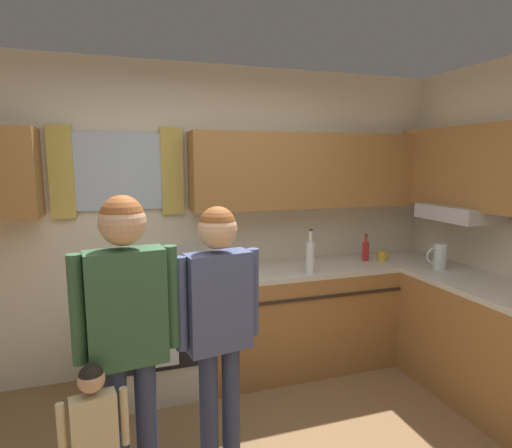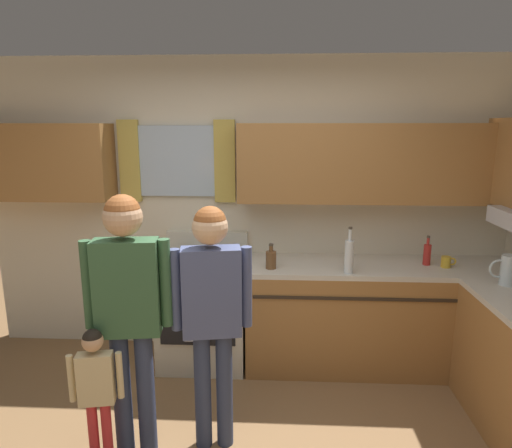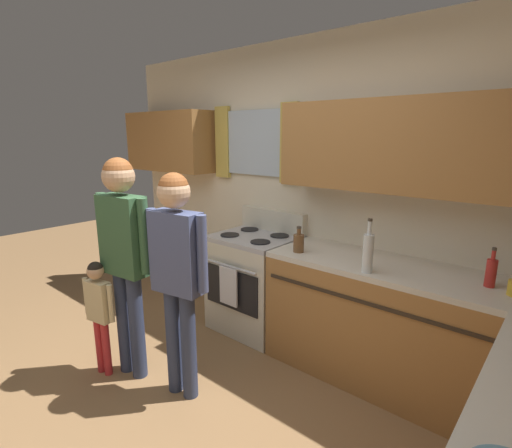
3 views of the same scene
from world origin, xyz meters
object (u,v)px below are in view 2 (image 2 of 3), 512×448
small_child (96,383)px  stove_oven (204,310)px  mug_mustard_yellow (447,262)px  bottle_tall_clear (349,256)px  adult_in_plaid (212,301)px  water_pitcher (507,270)px  bottle_sauce_red (427,254)px  adult_holding_child (128,297)px  bottle_squat_brown (271,259)px

small_child → stove_oven: bearing=72.8°
mug_mustard_yellow → stove_oven: bearing=178.6°
stove_oven → bottle_tall_clear: 1.34m
stove_oven → adult_in_plaid: 1.21m
water_pitcher → small_child: (-2.68, -0.87, -0.45)m
small_child → bottle_sauce_red: bearing=30.3°
adult_in_plaid → bottle_sauce_red: bearing=33.7°
bottle_sauce_red → water_pitcher: (0.42, -0.46, 0.02)m
mug_mustard_yellow → bottle_sauce_red: bearing=156.8°
mug_mustard_yellow → adult_holding_child: adult_holding_child is taller
bottle_sauce_red → bottle_tall_clear: bottle_tall_clear is taller
bottle_squat_brown → small_child: size_ratio=0.23×
adult_holding_child → mug_mustard_yellow: bearing=26.5°
adult_in_plaid → small_child: 0.81m
stove_oven → adult_holding_child: adult_holding_child is taller
bottle_sauce_red → bottle_squat_brown: bottle_sauce_red is taller
adult_in_plaid → water_pitcher: bearing=17.0°
mug_mustard_yellow → adult_holding_child: (-2.24, -1.11, 0.09)m
bottle_sauce_red → adult_holding_child: (-2.10, -1.17, 0.04)m
bottle_sauce_red → water_pitcher: bearing=-47.4°
stove_oven → small_child: stove_oven is taller
water_pitcher → bottle_squat_brown: bearing=170.2°
water_pitcher → adult_in_plaid: (-2.04, -0.62, -0.02)m
stove_oven → bottle_squat_brown: bearing=-14.7°
stove_oven → bottle_tall_clear: bottle_tall_clear is taller
mug_mustard_yellow → small_child: (-2.40, -1.26, -0.38)m
mug_mustard_yellow → adult_holding_child: 2.50m
stove_oven → small_child: size_ratio=1.22×
water_pitcher → adult_holding_child: (-2.52, -0.72, 0.03)m
bottle_sauce_red → adult_in_plaid: bearing=-146.3°
stove_oven → bottle_sauce_red: bottle_sauce_red is taller
stove_oven → mug_mustard_yellow: size_ratio=9.15×
bottle_tall_clear → adult_in_plaid: 1.26m
mug_mustard_yellow → water_pitcher: size_ratio=0.55×
bottle_sauce_red → adult_holding_child: 2.40m
bottle_squat_brown → adult_holding_child: (-0.82, -1.01, 0.06)m
bottle_sauce_red → adult_in_plaid: 1.95m
mug_mustard_yellow → water_pitcher: bearing=-54.7°
bottle_tall_clear → mug_mustard_yellow: (0.81, 0.19, -0.10)m
bottle_sauce_red → small_child: bearing=-149.7°
water_pitcher → adult_in_plaid: 2.13m
adult_holding_child → adult_in_plaid: (0.48, 0.10, -0.05)m
stove_oven → water_pitcher: 2.38m
adult_holding_child → bottle_squat_brown: bearing=51.0°
small_child → adult_in_plaid: bearing=20.6°
adult_in_plaid → bottle_squat_brown: bearing=69.6°
stove_oven → adult_holding_child: size_ratio=0.67×
stove_oven → mug_mustard_yellow: bearing=-1.4°
bottle_tall_clear → adult_in_plaid: bearing=-138.6°
water_pitcher → adult_holding_child: 2.62m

